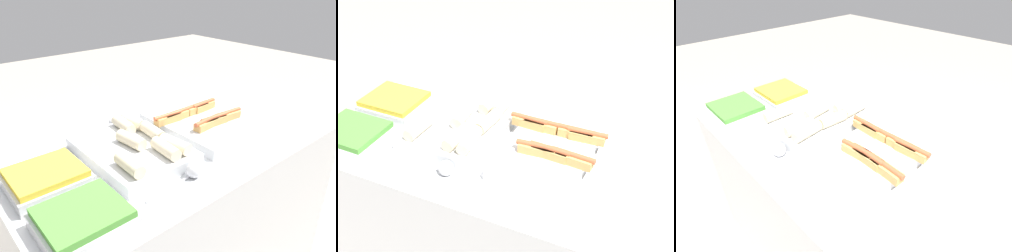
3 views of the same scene
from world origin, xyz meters
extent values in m
cube|color=silver|center=(0.00, 0.00, 0.46)|extent=(1.58, 0.87, 0.92)
cube|color=silver|center=(0.15, 0.00, 0.95)|extent=(0.33, 0.52, 0.05)
cube|color=tan|center=(0.27, -0.08, 0.99)|extent=(0.15, 0.06, 0.04)
cylinder|color=#C15633|center=(0.27, -0.08, 1.01)|extent=(0.16, 0.03, 0.02)
cube|color=tan|center=(0.23, 0.08, 0.99)|extent=(0.14, 0.05, 0.04)
cylinder|color=#C15633|center=(0.23, 0.08, 1.01)|extent=(0.16, 0.03, 0.02)
cube|color=tan|center=(0.03, 0.08, 0.99)|extent=(0.14, 0.05, 0.04)
cylinder|color=#C15633|center=(0.03, 0.08, 1.01)|extent=(0.16, 0.03, 0.02)
cube|color=tan|center=(0.27, 0.08, 0.99)|extent=(0.14, 0.05, 0.04)
cylinder|color=#C15633|center=(0.27, 0.08, 1.01)|extent=(0.16, 0.03, 0.02)
cube|color=tan|center=(0.13, -0.08, 0.99)|extent=(0.15, 0.06, 0.04)
cylinder|color=#C15633|center=(0.13, -0.08, 1.01)|extent=(0.16, 0.04, 0.02)
cube|color=tan|center=(0.08, 0.08, 0.99)|extent=(0.14, 0.04, 0.04)
cylinder|color=#C15633|center=(0.08, 0.08, 1.01)|extent=(0.16, 0.02, 0.02)
cube|color=tan|center=(0.18, -0.08, 0.99)|extent=(0.14, 0.05, 0.04)
cylinder|color=#C15633|center=(0.18, -0.08, 1.01)|extent=(0.16, 0.03, 0.02)
cube|color=silver|center=(-0.25, 0.00, 0.95)|extent=(0.37, 0.50, 0.05)
cylinder|color=beige|center=(-0.13, 0.16, 1.00)|extent=(0.06, 0.15, 0.05)
cylinder|color=beige|center=(-0.25, 0.00, 1.00)|extent=(0.07, 0.15, 0.05)
cylinder|color=beige|center=(-0.13, -0.15, 1.00)|extent=(0.07, 0.15, 0.05)
cylinder|color=beige|center=(-0.19, 0.15, 1.00)|extent=(0.06, 0.15, 0.05)
cylinder|color=beige|center=(-0.13, 0.01, 1.00)|extent=(0.06, 0.15, 0.05)
cylinder|color=beige|center=(-0.36, -0.16, 1.00)|extent=(0.06, 0.14, 0.05)
cylinder|color=beige|center=(-0.19, -0.15, 1.00)|extent=(0.06, 0.15, 0.05)
cube|color=silver|center=(-0.61, -0.27, 0.95)|extent=(0.27, 0.24, 0.05)
cube|color=#4C9338|center=(-0.61, -0.27, 0.98)|extent=(0.25, 0.22, 0.02)
cube|color=silver|center=(-0.61, 0.01, 0.95)|extent=(0.27, 0.24, 0.05)
cube|color=gold|center=(-0.61, 0.01, 0.98)|extent=(0.25, 0.22, 0.02)
cylinder|color=silver|center=(-0.28, -0.29, 0.93)|extent=(0.24, 0.03, 0.01)
sphere|color=silver|center=(-0.16, -0.29, 0.95)|extent=(0.06, 0.06, 0.06)
cylinder|color=silver|center=(-0.28, 0.29, 0.93)|extent=(0.24, 0.01, 0.01)
sphere|color=silver|center=(-0.15, 0.29, 0.95)|extent=(0.06, 0.06, 0.06)
camera|label=1|loc=(-0.92, -1.03, 1.63)|focal=35.00mm
camera|label=2|loc=(0.63, -1.43, 2.04)|focal=50.00mm
camera|label=3|loc=(0.69, -0.71, 1.67)|focal=28.00mm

